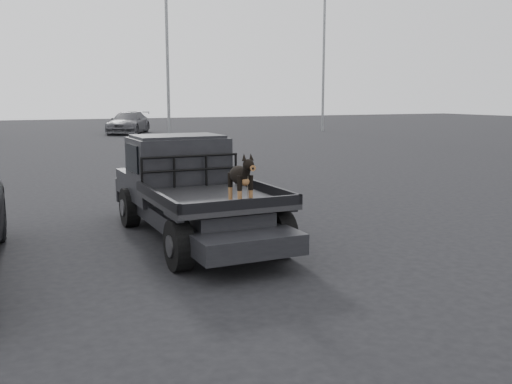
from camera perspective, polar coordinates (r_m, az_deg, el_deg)
name	(u,v)px	position (r m, az deg, el deg)	size (l,w,h in m)	color
ground	(230,270)	(8.45, -2.57, -7.81)	(120.00, 120.00, 0.00)	black
flatbed_ute	(195,214)	(10.20, -6.13, -2.16)	(2.00, 5.40, 0.92)	black
ute_cab	(178,158)	(10.95, -7.83, 3.37)	(1.72, 1.30, 0.88)	black
headache_rack	(191,171)	(10.26, -6.57, 2.06)	(1.80, 0.08, 0.55)	black
dog	(240,179)	(8.56, -1.58, 1.28)	(0.32, 0.60, 0.74)	black
distant_car_b	(128,123)	(40.51, -12.64, 6.79)	(2.10, 5.17, 1.50)	#4B4B50
floodlight_mid	(167,29)	(35.18, -8.92, 15.79)	(1.08, 0.28, 11.68)	slate
floodlight_far	(324,20)	(42.87, 6.86, 16.71)	(1.08, 0.28, 14.65)	slate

